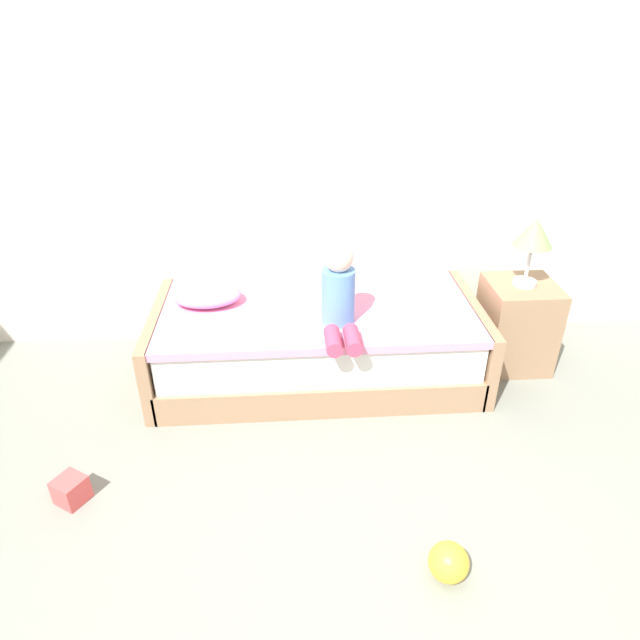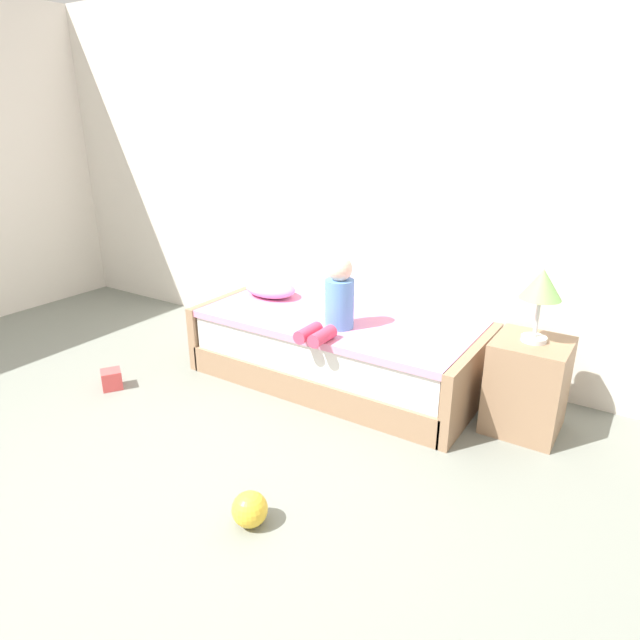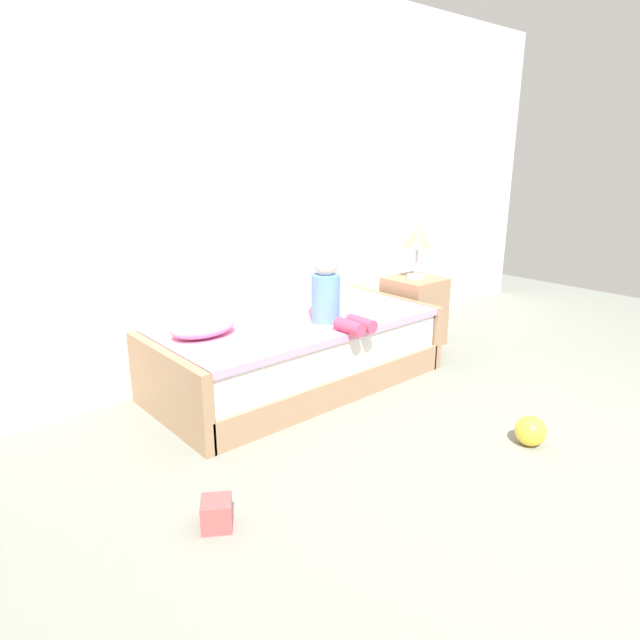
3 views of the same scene
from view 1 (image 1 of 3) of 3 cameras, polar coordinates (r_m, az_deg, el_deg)
The scene contains 8 objects.
wall_rear at distance 3.80m, azimuth -0.20°, elevation 18.46°, with size 7.20×0.10×2.90m, color silver.
bed at distance 3.67m, azimuth -0.27°, elevation -2.21°, with size 2.11×1.00×0.50m.
nightstand at distance 3.98m, azimuth 19.45°, elevation -0.45°, with size 0.44×0.44×0.60m, color #997556.
table_lamp at distance 3.73m, azimuth 21.07°, elevation 8.07°, with size 0.24×0.24×0.45m.
child_figure at distance 3.26m, azimuth 1.95°, elevation 2.62°, with size 0.20×0.51×0.50m.
pillow at distance 3.64m, azimuth -11.54°, elevation 2.54°, with size 0.44×0.30×0.13m, color #EA8CC6.
toy_ball at distance 2.67m, azimuth 13.05°, elevation -23.02°, with size 0.18×0.18×0.18m, color yellow.
toy_block at distance 3.16m, azimuth -24.16°, elevation -15.60°, with size 0.14×0.14×0.14m, color #E54C4C.
Camera 1 is at (-0.25, -1.12, 2.18)m, focal length 31.23 mm.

